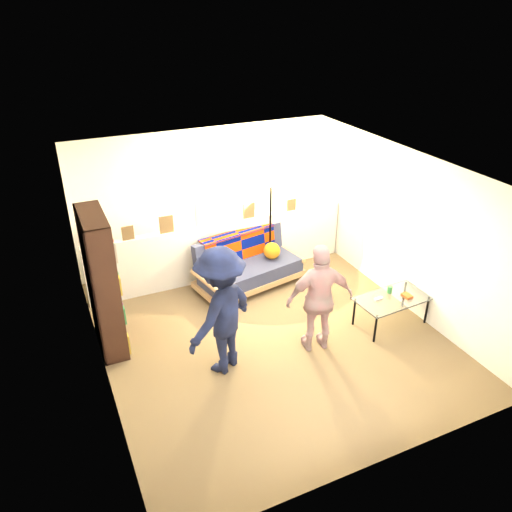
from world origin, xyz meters
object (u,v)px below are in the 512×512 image
(coffee_table, at_px, (392,299))
(person_right, at_px, (320,299))
(futon_sofa, at_px, (248,265))
(person_left, at_px, (221,311))
(floor_lamp, at_px, (270,210))
(bookshelf, at_px, (103,287))

(coffee_table, distance_m, person_right, 1.30)
(futon_sofa, bearing_deg, person_left, -122.79)
(coffee_table, xyz_separation_m, person_left, (-2.57, 0.13, 0.44))
(floor_lamp, distance_m, person_left, 2.56)
(bookshelf, bearing_deg, floor_lamp, 16.69)
(coffee_table, height_order, person_left, person_left)
(bookshelf, bearing_deg, futon_sofa, 15.54)
(futon_sofa, relative_size, bookshelf, 0.98)
(bookshelf, distance_m, person_right, 2.86)
(bookshelf, height_order, person_left, bookshelf)
(coffee_table, distance_m, floor_lamp, 2.42)
(bookshelf, height_order, floor_lamp, bookshelf)
(floor_lamp, bearing_deg, futon_sofa, -157.75)
(coffee_table, bearing_deg, futon_sofa, 127.09)
(futon_sofa, relative_size, floor_lamp, 1.13)
(coffee_table, bearing_deg, person_left, 177.13)
(futon_sofa, xyz_separation_m, floor_lamp, (0.47, 0.19, 0.83))
(futon_sofa, bearing_deg, floor_lamp, 22.25)
(coffee_table, relative_size, person_right, 0.71)
(futon_sofa, height_order, floor_lamp, floor_lamp)
(bookshelf, bearing_deg, coffee_table, -17.96)
(person_right, bearing_deg, coffee_table, -167.97)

